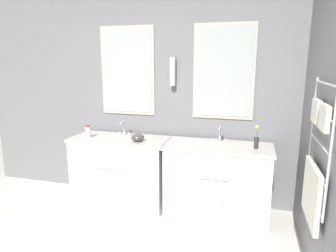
% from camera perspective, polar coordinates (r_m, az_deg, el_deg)
% --- Properties ---
extents(wall_back, '(4.90, 0.15, 2.60)m').
position_cam_1_polar(wall_back, '(3.69, -1.77, 5.89)').
color(wall_back, slate).
rests_on(wall_back, ground_plane).
extents(wall_right, '(0.13, 4.06, 2.60)m').
position_cam_1_polar(wall_right, '(2.46, 28.83, 0.68)').
color(wall_right, slate).
rests_on(wall_right, ground_plane).
extents(vanity_left, '(1.16, 0.58, 0.83)m').
position_cam_1_polar(vanity_left, '(3.71, -9.19, -8.48)').
color(vanity_left, white).
rests_on(vanity_left, ground_plane).
extents(vanity_right, '(1.16, 0.58, 0.83)m').
position_cam_1_polar(vanity_right, '(3.41, 9.28, -10.36)').
color(vanity_right, white).
rests_on(vanity_right, ground_plane).
extents(faucet_left, '(0.17, 0.12, 0.18)m').
position_cam_1_polar(faucet_left, '(3.70, -8.43, -0.47)').
color(faucet_left, silver).
rests_on(faucet_left, vanity_left).
extents(faucet_right, '(0.17, 0.12, 0.18)m').
position_cam_1_polar(faucet_right, '(3.41, 9.86, -1.63)').
color(faucet_right, silver).
rests_on(faucet_right, vanity_right).
extents(toiletry_bottle, '(0.07, 0.07, 0.15)m').
position_cam_1_polar(toiletry_bottle, '(3.69, -14.97, -1.09)').
color(toiletry_bottle, silver).
rests_on(toiletry_bottle, vanity_left).
extents(amenity_bowl, '(0.15, 0.15, 0.09)m').
position_cam_1_polar(amenity_bowl, '(3.42, -5.79, -2.20)').
color(amenity_bowl, '#4C4742').
rests_on(amenity_bowl, vanity_left).
extents(flower_vase, '(0.05, 0.05, 0.25)m').
position_cam_1_polar(flower_vase, '(3.25, 16.49, -2.46)').
color(flower_vase, '#332D2D').
rests_on(flower_vase, vanity_right).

